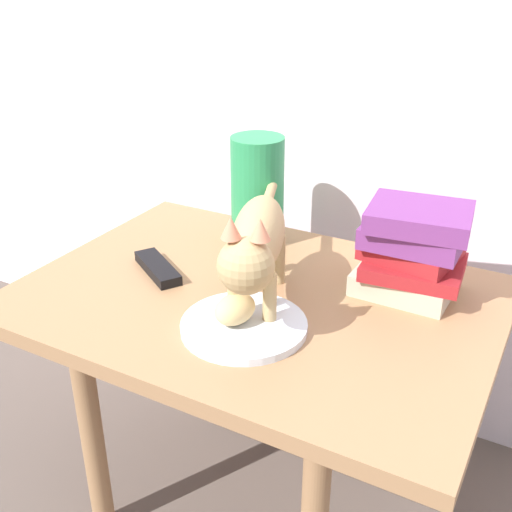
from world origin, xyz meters
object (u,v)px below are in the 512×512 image
Objects in this scene: book_stack at (413,250)px; green_vase at (257,191)px; cat at (256,242)px; tv_remote at (158,268)px; side_table at (256,322)px; plate at (244,326)px; bread_roll at (235,309)px.

green_vase is at bearing 169.97° from book_stack.
tv_remote is (-0.24, 0.03, -0.12)m from cat.
side_table is 0.23m from tv_remote.
green_vase reaches higher than plate.
book_stack is at bearing 31.28° from side_table.
plate is 2.70× the size of bread_roll.
cat reaches higher than plate.
cat reaches higher than bread_roll.
plate is 1.08× the size of book_stack.
side_table is at bearing -62.04° from green_vase.
cat reaches higher than book_stack.
side_table is at bearing 119.20° from cat.
plate is 0.38m from green_vase.
bread_roll reaches higher than plate.
bread_roll is at bearing -129.18° from book_stack.
side_table is 0.16m from bread_roll.
tv_remote is (-0.46, -0.17, -0.08)m from book_stack.
green_vase is (-0.14, 0.26, -0.02)m from cat.
book_stack reaches higher than plate.
side_table is 0.30m from green_vase.
plate is 0.14m from cat.
cat is at bearing 90.67° from bread_roll.
bread_roll is 0.26m from tv_remote.
book_stack is at bearing 50.82° from bread_roll.
book_stack reaches higher than bread_roll.
green_vase is (-0.36, 0.06, 0.03)m from book_stack.
side_table is 5.84× the size of tv_remote.
plate is at bearing -70.92° from side_table.
side_table is at bearing 102.07° from bread_roll.
green_vase is at bearing 118.18° from cat.
green_vase is (-0.14, 0.33, 0.08)m from bread_roll.
bread_roll reaches higher than side_table.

